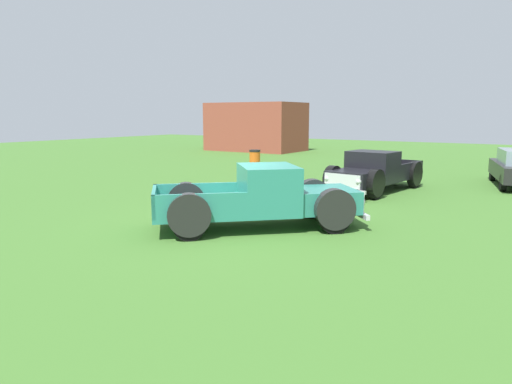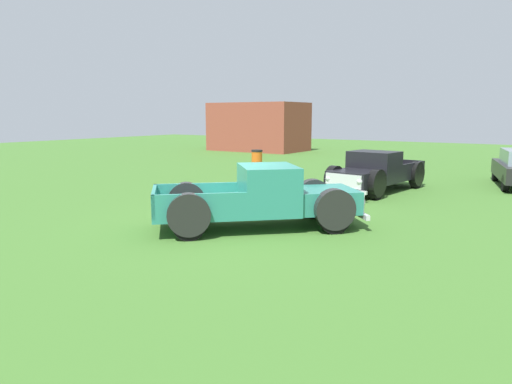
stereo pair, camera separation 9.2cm
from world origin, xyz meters
name	(u,v)px [view 1 (the left image)]	position (x,y,z in m)	size (l,w,h in m)	color
ground_plane	(230,225)	(0.00, 0.00, 0.00)	(80.00, 80.00, 0.00)	#3D6B28
pickup_truck_foreground	(271,198)	(0.97, 0.37, 0.74)	(4.87, 4.77, 1.54)	#2D8475
pickup_truck_behind_left	(371,173)	(1.24, 6.89, 0.70)	(2.43, 5.01, 1.47)	black
trash_can	(255,159)	(-6.54, 11.10, 0.48)	(0.59, 0.59, 0.95)	orange
brick_pavilion	(256,127)	(-13.09, 21.21, 1.84)	(7.07, 4.26, 3.68)	brown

